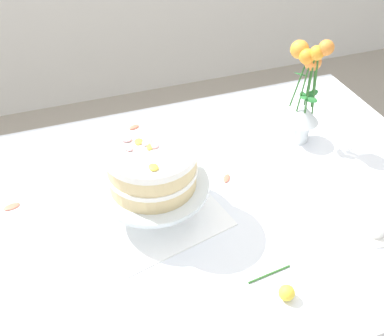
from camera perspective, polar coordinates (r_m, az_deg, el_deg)
ground_plane at (r=1.82m, az=2.26°, el=-20.56°), size 12.00×12.00×0.00m
dining_table at (r=1.27m, az=3.51°, el=-7.48°), size 1.40×1.00×0.74m
linen_napkin at (r=1.18m, az=-4.91°, el=-5.39°), size 0.38×0.38×0.00m
cake_stand at (r=1.13m, az=-5.14°, el=-2.51°), size 0.29×0.29×0.10m
layer_cake at (r=1.08m, az=-5.39°, el=0.47°), size 0.23×0.23×0.12m
flower_vase at (r=1.37m, az=14.71°, el=9.26°), size 0.11×0.12×0.35m
teacup at (r=1.20m, az=22.94°, el=-6.77°), size 0.12×0.11×0.06m
fallen_rose at (r=1.02m, az=12.24°, el=-15.63°), size 0.11×0.09×0.04m
loose_petal_0 at (r=1.27m, az=4.58°, el=-1.35°), size 0.04×0.04×0.00m
loose_petal_1 at (r=1.28m, az=-22.66°, el=-4.70°), size 0.05×0.03×0.00m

